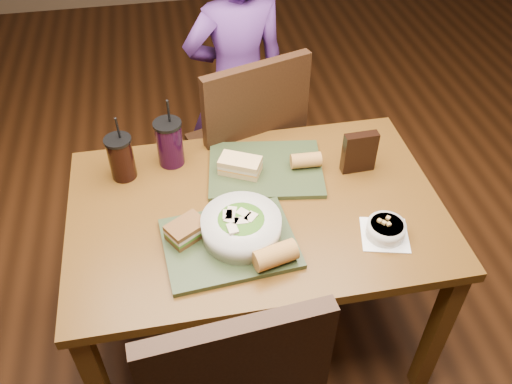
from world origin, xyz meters
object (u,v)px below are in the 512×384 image
(sandwich_near, at_px, (186,230))
(cup_cola, at_px, (121,157))
(diner, at_px, (238,82))
(cup_berry, at_px, (170,143))
(tray_far, at_px, (266,169))
(salad_bowl, at_px, (241,226))
(chip_bag, at_px, (359,152))
(baguette_far, at_px, (306,160))
(chair_far, at_px, (252,146))
(tray_near, at_px, (230,243))
(baguette_near, at_px, (275,255))
(sandwich_far, at_px, (240,165))
(dining_table, at_px, (256,224))
(soup_bowl, at_px, (386,229))

(sandwich_near, height_order, cup_cola, cup_cola)
(diner, bearing_deg, cup_berry, 52.25)
(diner, distance_m, tray_far, 0.74)
(salad_bowl, relative_size, chip_bag, 1.59)
(sandwich_near, xyz_separation_m, baguette_far, (0.47, 0.27, -0.00))
(chair_far, bearing_deg, tray_near, -106.03)
(baguette_near, distance_m, chip_bag, 0.57)
(sandwich_far, xyz_separation_m, chip_bag, (0.44, -0.05, 0.03))
(chair_far, distance_m, salad_bowl, 0.74)
(cup_cola, relative_size, chip_bag, 1.63)
(dining_table, xyz_separation_m, diner, (0.08, 0.92, 0.03))
(chair_far, bearing_deg, chip_bag, -51.86)
(soup_bowl, distance_m, baguette_far, 0.41)
(sandwich_near, bearing_deg, diner, 72.13)
(salad_bowl, xyz_separation_m, sandwich_far, (0.05, 0.31, -0.01))
(salad_bowl, height_order, soup_bowl, salad_bowl)
(soup_bowl, relative_size, sandwich_near, 1.26)
(salad_bowl, bearing_deg, cup_berry, 114.07)
(soup_bowl, bearing_deg, cup_berry, 142.42)
(tray_far, relative_size, cup_berry, 1.48)
(chair_far, xyz_separation_m, soup_bowl, (0.31, -0.75, 0.19))
(cup_berry, bearing_deg, sandwich_near, -87.17)
(baguette_near, relative_size, chip_bag, 0.84)
(soup_bowl, bearing_deg, chair_far, 112.32)
(diner, xyz_separation_m, sandwich_near, (-0.33, -1.03, 0.11))
(sandwich_near, height_order, sandwich_far, sandwich_far)
(tray_near, height_order, cup_berry, cup_berry)
(dining_table, xyz_separation_m, chair_far, (0.08, 0.54, -0.07))
(tray_far, distance_m, cup_berry, 0.37)
(tray_near, xyz_separation_m, chip_bag, (0.53, 0.29, 0.07))
(tray_far, bearing_deg, chip_bag, -8.77)
(dining_table, xyz_separation_m, chip_bag, (0.41, 0.13, 0.17))
(chair_far, xyz_separation_m, tray_far, (-0.01, -0.36, 0.17))
(soup_bowl, relative_size, cup_berry, 0.66)
(sandwich_near, bearing_deg, soup_bowl, -8.80)
(dining_table, distance_m, chip_bag, 0.46)
(chair_far, relative_size, diner, 0.77)
(dining_table, xyz_separation_m, sandwich_far, (-0.03, 0.17, 0.14))
(dining_table, xyz_separation_m, tray_near, (-0.12, -0.16, 0.10))
(tray_near, distance_m, sandwich_far, 0.35)
(baguette_far, relative_size, chip_bag, 0.69)
(sandwich_near, height_order, baguette_far, sandwich_near)
(tray_far, relative_size, salad_bowl, 1.62)
(chip_bag, bearing_deg, tray_far, 169.33)
(chair_far, bearing_deg, baguette_far, -70.64)
(diner, xyz_separation_m, soup_bowl, (0.31, -1.13, 0.09))
(sandwich_near, xyz_separation_m, baguette_near, (0.26, -0.16, 0.01))
(diner, relative_size, soup_bowl, 7.38)
(cup_cola, bearing_deg, tray_near, -51.17)
(dining_table, height_order, baguette_near, baguette_near)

